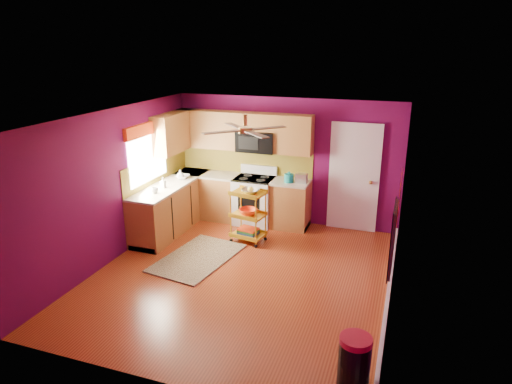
% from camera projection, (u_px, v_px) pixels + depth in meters
% --- Properties ---
extents(ground, '(5.00, 5.00, 0.00)m').
position_uv_depth(ground, '(242.00, 276.00, 7.18)').
color(ground, maroon).
rests_on(ground, ground).
extents(room_envelope, '(4.54, 5.04, 2.52)m').
position_uv_depth(room_envelope, '(243.00, 176.00, 6.66)').
color(room_envelope, '#5C0A43').
rests_on(room_envelope, ground).
extents(lower_cabinets, '(2.81, 2.31, 0.94)m').
position_uv_depth(lower_cabinets, '(211.00, 203.00, 9.09)').
color(lower_cabinets, brown).
rests_on(lower_cabinets, ground).
extents(electric_range, '(0.76, 0.66, 1.13)m').
position_uv_depth(electric_range, '(254.00, 200.00, 9.15)').
color(electric_range, white).
rests_on(electric_range, ground).
extents(upper_cabinetry, '(2.80, 2.30, 1.26)m').
position_uv_depth(upper_cabinetry, '(221.00, 133.00, 8.95)').
color(upper_cabinetry, brown).
rests_on(upper_cabinetry, ground).
extents(left_window, '(0.08, 1.35, 1.08)m').
position_uv_depth(left_window, '(147.00, 144.00, 8.27)').
color(left_window, white).
rests_on(left_window, ground).
extents(panel_door, '(0.95, 0.11, 2.15)m').
position_uv_depth(panel_door, '(354.00, 179.00, 8.66)').
color(panel_door, white).
rests_on(panel_door, ground).
extents(right_wall_art, '(0.04, 2.74, 1.04)m').
position_uv_depth(right_wall_art, '(397.00, 214.00, 5.73)').
color(right_wall_art, black).
rests_on(right_wall_art, ground).
extents(ceiling_fan, '(1.01, 1.01, 0.26)m').
position_uv_depth(ceiling_fan, '(245.00, 129.00, 6.64)').
color(ceiling_fan, '#BF8C3F').
rests_on(ceiling_fan, ground).
extents(shag_rug, '(1.24, 1.78, 0.02)m').
position_uv_depth(shag_rug, '(198.00, 258.00, 7.75)').
color(shag_rug, '#2F1E0F').
rests_on(shag_rug, ground).
extents(rolling_cart, '(0.65, 0.52, 1.06)m').
position_uv_depth(rolling_cart, '(249.00, 214.00, 8.25)').
color(rolling_cart, gold).
rests_on(rolling_cart, ground).
extents(trash_can, '(0.43, 0.43, 0.65)m').
position_uv_depth(trash_can, '(354.00, 364.00, 4.73)').
color(trash_can, black).
rests_on(trash_can, ground).
extents(teal_kettle, '(0.18, 0.18, 0.21)m').
position_uv_depth(teal_kettle, '(289.00, 178.00, 8.72)').
color(teal_kettle, teal).
rests_on(teal_kettle, lower_cabinets).
extents(toaster, '(0.22, 0.15, 0.18)m').
position_uv_depth(toaster, '(301.00, 178.00, 8.69)').
color(toaster, beige).
rests_on(toaster, lower_cabinets).
extents(soap_bottle_a, '(0.09, 0.09, 0.19)m').
position_uv_depth(soap_bottle_a, '(163.00, 183.00, 8.38)').
color(soap_bottle_a, '#EA3F72').
rests_on(soap_bottle_a, lower_cabinets).
extents(soap_bottle_b, '(0.15, 0.15, 0.19)m').
position_uv_depth(soap_bottle_b, '(180.00, 174.00, 8.91)').
color(soap_bottle_b, white).
rests_on(soap_bottle_b, lower_cabinets).
extents(counter_dish, '(0.26, 0.26, 0.06)m').
position_uv_depth(counter_dish, '(182.00, 177.00, 8.98)').
color(counter_dish, white).
rests_on(counter_dish, lower_cabinets).
extents(counter_cup, '(0.13, 0.13, 0.10)m').
position_uv_depth(counter_cup, '(155.00, 190.00, 8.11)').
color(counter_cup, white).
rests_on(counter_cup, lower_cabinets).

